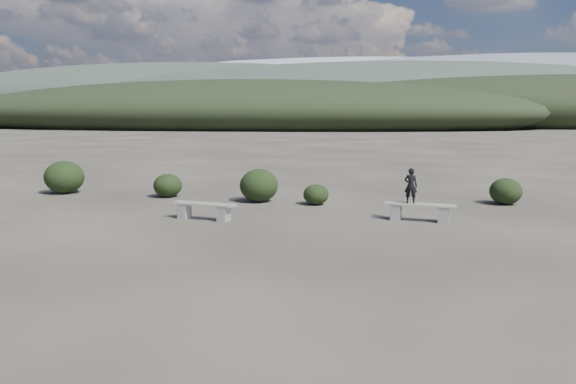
# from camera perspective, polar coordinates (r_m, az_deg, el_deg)

# --- Properties ---
(ground) EXTENTS (1200.00, 1200.00, 0.00)m
(ground) POSITION_cam_1_polar(r_m,az_deg,el_deg) (10.94, -4.36, -8.29)
(ground) COLOR #2E2923
(ground) RESTS_ON ground
(bench_left) EXTENTS (1.98, 0.78, 0.48)m
(bench_left) POSITION_cam_1_polar(r_m,az_deg,el_deg) (16.33, -8.56, -1.77)
(bench_left) COLOR slate
(bench_left) RESTS_ON ground
(bench_right) EXTENTS (2.03, 0.76, 0.50)m
(bench_right) POSITION_cam_1_polar(r_m,az_deg,el_deg) (16.37, 13.22, -1.85)
(bench_right) COLOR slate
(bench_right) RESTS_ON ground
(seated_person) EXTENTS (0.41, 0.30, 1.02)m
(seated_person) POSITION_cam_1_polar(r_m,az_deg,el_deg) (16.30, 12.37, 0.64)
(seated_person) COLOR black
(seated_person) RESTS_ON bench_right
(shrub_a) EXTENTS (1.04, 1.04, 0.85)m
(shrub_a) POSITION_cam_1_polar(r_m,az_deg,el_deg) (20.83, -12.12, 0.66)
(shrub_a) COLOR black
(shrub_a) RESTS_ON ground
(shrub_b) EXTENTS (1.32, 1.32, 1.13)m
(shrub_b) POSITION_cam_1_polar(r_m,az_deg,el_deg) (19.32, -2.97, 0.67)
(shrub_b) COLOR black
(shrub_b) RESTS_ON ground
(shrub_c) EXTENTS (0.86, 0.86, 0.69)m
(shrub_c) POSITION_cam_1_polar(r_m,az_deg,el_deg) (18.74, 2.86, -0.26)
(shrub_c) COLOR black
(shrub_c) RESTS_ON ground
(shrub_e) EXTENTS (1.07, 1.07, 0.89)m
(shrub_e) POSITION_cam_1_polar(r_m,az_deg,el_deg) (20.13, 21.25, 0.07)
(shrub_e) COLOR black
(shrub_e) RESTS_ON ground
(shrub_f) EXTENTS (1.46, 1.46, 1.23)m
(shrub_f) POSITION_cam_1_polar(r_m,az_deg,el_deg) (22.90, -21.78, 1.41)
(shrub_f) COLOR black
(shrub_f) RESTS_ON ground
(mountain_ridges) EXTENTS (500.00, 400.00, 56.00)m
(mountain_ridges) POSITION_cam_1_polar(r_m,az_deg,el_deg) (349.46, 8.18, 9.43)
(mountain_ridges) COLOR black
(mountain_ridges) RESTS_ON ground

